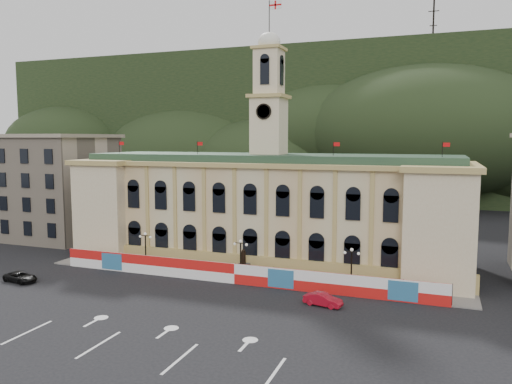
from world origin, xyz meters
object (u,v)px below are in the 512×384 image
(red_sedan, at_px, (323,300))
(black_suv, at_px, (20,277))
(statue, at_px, (244,268))
(lamp_center, at_px, (241,256))

(red_sedan, bearing_deg, black_suv, 107.07)
(statue, relative_size, lamp_center, 0.72)
(statue, xyz_separation_m, black_suv, (-25.42, -11.60, -0.55))
(statue, relative_size, black_suv, 0.76)
(statue, distance_m, black_suv, 27.95)
(red_sedan, xyz_separation_m, black_suv, (-37.48, -4.30, -0.05))
(statue, bearing_deg, black_suv, -155.48)
(lamp_center, bearing_deg, statue, 90.00)
(lamp_center, relative_size, black_suv, 1.06)
(lamp_center, height_order, black_suv, lamp_center)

